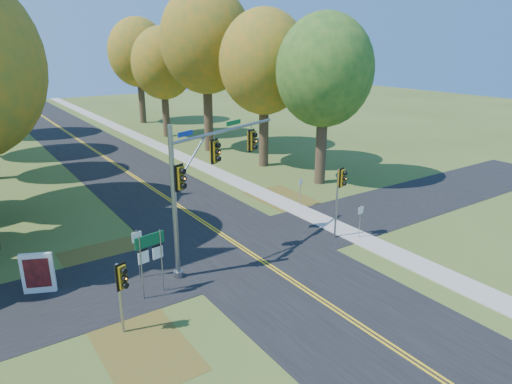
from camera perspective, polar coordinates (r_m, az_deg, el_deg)
ground at (r=23.26m, az=0.99°, el=-8.79°), size 160.00×160.00×0.00m
road_main at (r=23.26m, az=0.99°, el=-8.76°), size 8.00×160.00×0.02m
road_cross at (r=24.75m, az=-1.70°, el=-7.02°), size 60.00×6.00×0.02m
centerline_left at (r=23.20m, az=0.79°, el=-8.80°), size 0.10×160.00×0.01m
centerline_right at (r=23.30m, az=1.19°, el=-8.67°), size 0.10×160.00×0.01m
sidewalk_east at (r=26.97m, az=11.86°, el=-5.17°), size 1.60×160.00×0.06m
leaf_patch_w_near at (r=24.06m, az=-17.69°, el=-8.75°), size 4.00×6.00×0.00m
leaf_patch_e at (r=31.45m, az=4.82°, el=-1.44°), size 3.50×8.00×0.00m
leaf_patch_w_far at (r=18.03m, az=-13.90°, el=-18.26°), size 3.00×5.00×0.00m
tree_e_a at (r=34.90m, az=8.56°, el=14.71°), size 7.20×7.20×12.73m
tree_e_b at (r=39.80m, az=1.05°, el=15.85°), size 7.60×7.60×13.33m
tree_e_c at (r=46.10m, az=-6.25°, el=18.28°), size 8.80×8.80×15.79m
tree_e_d at (r=54.17m, az=-11.54°, el=15.45°), size 7.00×7.00×12.32m
tree_e_e at (r=64.53m, az=-14.48°, el=16.50°), size 7.80×7.80×13.74m
traffic_mast at (r=21.78m, az=-6.62°, el=2.37°), size 7.50×3.25×7.24m
east_signal_pole at (r=25.26m, az=10.52°, el=0.79°), size 0.47×0.55×4.12m
ped_signal_pole at (r=17.71m, az=-16.46°, el=-10.75°), size 0.45×0.54×2.98m
route_sign_cluster at (r=20.09m, az=-13.04°, el=-7.27°), size 1.37×0.25×2.95m
info_kiosk at (r=22.41m, az=-25.60°, el=-9.15°), size 1.33×0.74×1.90m
reg_sign_e_north at (r=30.60m, az=5.58°, el=0.63°), size 0.37×0.12×1.97m
reg_sign_e_south at (r=26.10m, az=12.91°, el=-2.95°), size 0.37×0.06×1.96m
reg_sign_w at (r=21.80m, az=-14.60°, el=-6.51°), size 0.46×0.08×2.43m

